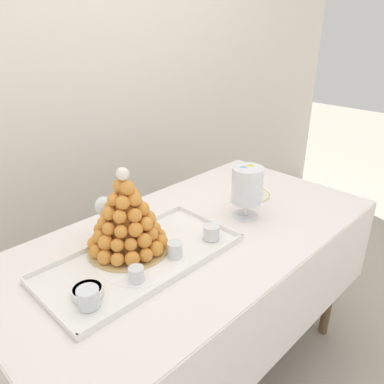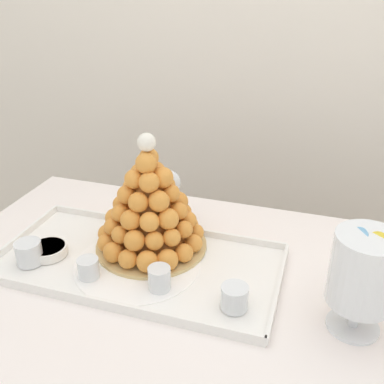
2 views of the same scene
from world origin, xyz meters
TOP-DOWN VIEW (x-y plane):
  - ground_plane at (0.00, 0.00)m, footprint 12.00×12.00m
  - backdrop_wall at (0.00, 0.87)m, footprint 4.80×0.10m
  - buffet_table at (0.00, 0.00)m, footprint 1.50×0.78m
  - serving_tray at (-0.25, 0.00)m, footprint 0.67×0.33m
  - croquembouche at (-0.25, 0.08)m, footprint 0.28×0.28m
  - dessert_cup_left at (-0.50, -0.07)m, footprint 0.06×0.06m
  - dessert_cup_mid_left at (-0.34, -0.08)m, footprint 0.05×0.05m
  - dessert_cup_centre at (-0.17, -0.07)m, footprint 0.05×0.05m
  - dessert_cup_mid_right at (0.00, -0.08)m, footprint 0.06×0.06m
  - creme_brulee_ramekin at (-0.48, -0.03)m, footprint 0.09×0.09m
  - macaron_goblet at (0.23, -0.06)m, footprint 0.13×0.12m
  - fruit_tart_plate at (0.41, 0.04)m, footprint 0.17×0.17m
  - wine_glass at (-0.25, 0.21)m, footprint 0.07×0.07m

SIDE VIEW (x-z plane):
  - ground_plane at x=0.00m, z-range 0.00..0.00m
  - buffet_table at x=0.00m, z-range 0.26..1.01m
  - serving_tray at x=-0.25m, z-range 0.75..0.77m
  - fruit_tart_plate at x=0.41m, z-range 0.74..0.80m
  - creme_brulee_ramekin at x=-0.48m, z-range 0.76..0.79m
  - dessert_cup_mid_left at x=-0.34m, z-range 0.76..0.81m
  - dessert_cup_mid_right at x=0.00m, z-range 0.76..0.81m
  - dessert_cup_centre at x=-0.17m, z-range 0.76..0.81m
  - dessert_cup_left at x=-0.50m, z-range 0.76..0.82m
  - wine_glass at x=-0.25m, z-range 0.79..0.96m
  - croquembouche at x=-0.25m, z-range 0.73..1.02m
  - macaron_goblet at x=0.23m, z-range 0.78..1.00m
  - backdrop_wall at x=0.00m, z-range 0.00..2.50m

